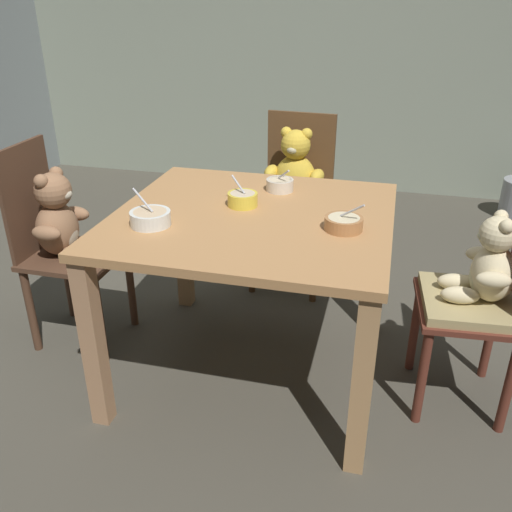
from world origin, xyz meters
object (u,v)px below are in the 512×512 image
dining_table (253,241)px  teddy_chair_near_left (60,230)px  porridge_bowl_terracotta_near_right (344,223)px  porridge_bowl_white_near_left (150,218)px  porridge_bowl_yellow_center (243,199)px  teddy_chair_far_center (294,186)px  porridge_bowl_cream_far_center (280,185)px  teddy_chair_near_right (484,285)px

dining_table → teddy_chair_near_left: size_ratio=1.14×
porridge_bowl_terracotta_near_right → porridge_bowl_white_near_left: bearing=-169.3°
porridge_bowl_yellow_center → porridge_bowl_terracotta_near_right: (0.41, -0.14, -0.00)m
teddy_chair_near_left → porridge_bowl_terracotta_near_right: bearing=-5.2°
dining_table → porridge_bowl_yellow_center: bearing=129.1°
porridge_bowl_yellow_center → dining_table: bearing=-50.9°
porridge_bowl_white_near_left → teddy_chair_far_center: bearing=72.0°
dining_table → teddy_chair_far_center: bearing=89.6°
teddy_chair_far_center → porridge_bowl_cream_far_center: 0.59m
teddy_chair_near_right → porridge_bowl_yellow_center: 0.96m
dining_table → porridge_bowl_white_near_left: bearing=-149.5°
teddy_chair_near_right → porridge_bowl_cream_far_center: (-0.82, 0.27, 0.23)m
teddy_chair_near_right → teddy_chair_near_left: 1.75m
dining_table → porridge_bowl_terracotta_near_right: porridge_bowl_terracotta_near_right is taller
teddy_chair_far_center → teddy_chair_near_left: bearing=-44.4°
porridge_bowl_yellow_center → porridge_bowl_white_near_left: porridge_bowl_white_near_left is taller
teddy_chair_near_right → teddy_chair_near_left: bearing=-5.1°
teddy_chair_far_center → porridge_bowl_white_near_left: bearing=-14.4°
teddy_chair_far_center → porridge_bowl_white_near_left: teddy_chair_far_center is taller
porridge_bowl_terracotta_near_right → porridge_bowl_yellow_center: bearing=161.0°
teddy_chair_near_right → porridge_bowl_white_near_left: 1.24m
porridge_bowl_cream_far_center → teddy_chair_near_left: bearing=-165.3°
dining_table → porridge_bowl_terracotta_near_right: size_ratio=7.50×
teddy_chair_near_right → porridge_bowl_terracotta_near_right: 0.57m
teddy_chair_near_left → porridge_bowl_white_near_left: bearing=-23.6°
porridge_bowl_white_near_left → porridge_bowl_terracotta_near_right: bearing=10.7°
porridge_bowl_white_near_left → porridge_bowl_cream_far_center: porridge_bowl_white_near_left is taller
teddy_chair_near_right → teddy_chair_near_left: (-1.75, 0.03, 0.02)m
dining_table → porridge_bowl_yellow_center: 0.17m
teddy_chair_far_center → porridge_bowl_white_near_left: size_ratio=6.03×
porridge_bowl_cream_far_center → porridge_bowl_terracotta_near_right: bearing=-49.1°
porridge_bowl_yellow_center → porridge_bowl_cream_far_center: bearing=63.6°
porridge_bowl_white_near_left → porridge_bowl_terracotta_near_right: (0.68, 0.13, -0.00)m
teddy_chair_near_left → teddy_chair_far_center: size_ratio=1.00×
teddy_chair_far_center → porridge_bowl_white_near_left: 1.11m
dining_table → porridge_bowl_terracotta_near_right: (0.35, -0.07, 0.14)m
porridge_bowl_yellow_center → porridge_bowl_white_near_left: 0.38m
teddy_chair_near_left → porridge_bowl_cream_far_center: (0.93, 0.24, 0.20)m
dining_table → porridge_bowl_cream_far_center: bearing=81.2°
dining_table → porridge_bowl_cream_far_center: size_ratio=9.09×
teddy_chair_far_center → dining_table: bearing=3.3°
teddy_chair_near_left → teddy_chair_far_center: teddy_chair_near_left is taller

